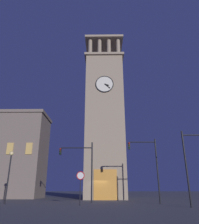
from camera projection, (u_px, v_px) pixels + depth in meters
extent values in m
plane|color=#4C4C51|center=(99.00, 200.00, 29.00)|extent=(200.00, 200.00, 0.00)
cube|color=gray|center=(105.00, 127.00, 36.67)|extent=(6.08, 8.96, 22.72)
cube|color=gray|center=(104.00, 68.00, 40.56)|extent=(6.68, 9.56, 0.40)
cylinder|color=gray|center=(118.00, 47.00, 37.48)|extent=(0.70, 0.70, 3.17)
cylinder|color=gray|center=(109.00, 47.00, 37.50)|extent=(0.70, 0.70, 3.17)
cylinder|color=gray|center=(99.00, 47.00, 37.52)|extent=(0.70, 0.70, 3.17)
cylinder|color=gray|center=(90.00, 47.00, 37.53)|extent=(0.70, 0.70, 3.17)
cylinder|color=gray|center=(116.00, 70.00, 44.78)|extent=(0.70, 0.70, 3.17)
cylinder|color=gray|center=(108.00, 70.00, 44.80)|extent=(0.70, 0.70, 3.17)
cylinder|color=gray|center=(100.00, 70.00, 44.82)|extent=(0.70, 0.70, 3.17)
cylinder|color=gray|center=(92.00, 70.00, 44.84)|extent=(0.70, 0.70, 3.17)
cube|color=gray|center=(104.00, 52.00, 41.76)|extent=(6.68, 9.56, 0.40)
cylinder|color=black|center=(104.00, 47.00, 42.18)|extent=(0.12, 0.12, 2.10)
cylinder|color=silver|center=(104.00, 84.00, 34.37)|extent=(2.76, 0.12, 2.76)
torus|color=black|center=(104.00, 84.00, 34.35)|extent=(2.92, 0.16, 2.92)
cube|color=black|center=(107.00, 85.00, 34.22)|extent=(0.75, 0.06, 0.40)
cube|color=black|center=(107.00, 86.00, 34.14)|extent=(0.96, 0.06, 0.86)
cube|color=orange|center=(105.00, 184.00, 29.36)|extent=(3.20, 0.24, 4.00)
cube|color=#E0B259|center=(29.00, 148.00, 33.53)|extent=(1.00, 0.12, 1.80)
cube|color=#E0B259|center=(10.00, 149.00, 33.57)|extent=(1.00, 0.12, 1.80)
cylinder|color=black|center=(92.00, 171.00, 23.95)|extent=(0.16, 0.16, 6.54)
cylinder|color=black|center=(76.00, 148.00, 24.85)|extent=(3.65, 0.12, 0.12)
cube|color=black|center=(60.00, 152.00, 24.73)|extent=(0.22, 0.30, 0.75)
sphere|color=red|center=(60.00, 149.00, 24.66)|extent=(0.16, 0.16, 0.16)
sphere|color=#392705|center=(60.00, 151.00, 24.57)|extent=(0.16, 0.16, 0.16)
sphere|color=#063316|center=(60.00, 153.00, 24.49)|extent=(0.16, 0.16, 0.16)
cylinder|color=black|center=(157.00, 170.00, 23.13)|extent=(0.16, 0.16, 6.75)
cylinder|color=black|center=(142.00, 142.00, 24.16)|extent=(2.94, 0.12, 0.12)
cube|color=black|center=(129.00, 146.00, 24.03)|extent=(0.22, 0.30, 0.75)
sphere|color=red|center=(129.00, 143.00, 23.95)|extent=(0.16, 0.16, 0.16)
sphere|color=#392705|center=(129.00, 145.00, 23.87)|extent=(0.16, 0.16, 0.16)
sphere|color=#063316|center=(129.00, 148.00, 23.79)|extent=(0.16, 0.16, 0.16)
cylinder|color=black|center=(186.00, 167.00, 18.55)|extent=(0.16, 0.16, 6.42)
cylinder|color=black|center=(199.00, 135.00, 19.48)|extent=(3.12, 0.12, 0.12)
cylinder|color=black|center=(8.00, 179.00, 21.98)|extent=(0.14, 0.14, 4.76)
sphere|color=#F9DB8C|center=(12.00, 154.00, 22.85)|extent=(0.44, 0.44, 0.44)
cylinder|color=black|center=(80.00, 190.00, 20.02)|extent=(0.08, 0.08, 2.73)
cylinder|color=white|center=(81.00, 176.00, 20.41)|extent=(0.70, 0.04, 0.70)
torus|color=red|center=(81.00, 176.00, 20.39)|extent=(0.78, 0.08, 0.78)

